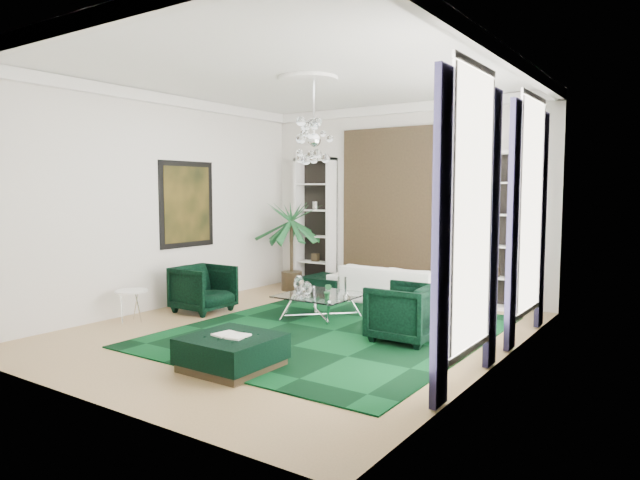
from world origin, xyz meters
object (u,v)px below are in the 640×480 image
Objects in this scene: armchair_right at (404,313)px; side_table at (132,306)px; armchair_left at (203,289)px; coffee_table at (321,307)px; ottoman_side at (329,286)px; palm at (291,234)px; ottoman_front at (232,353)px; sofa at (393,284)px.

side_table is at bearing -71.75° from armchair_right.
armchair_left is 3.76m from armchair_right.
armchair_left is at bearing -161.57° from coffee_table.
palm reaches higher than ottoman_side.
palm reaches higher than armchair_left.
armchair_right is 1.82m from coffee_table.
coffee_table is 0.50× the size of palm.
ottoman_side is 1.73× the size of side_table.
ottoman_side is at bearing 109.54° from ottoman_front.
palm is (-0.02, 2.57, 0.79)m from armchair_left.
armchair_left reaches higher than ottoman_front.
palm reaches higher than sofa.
side_table is at bearing -111.09° from ottoman_side.
sofa is 4.60× the size of side_table.
armchair_left is 2.13m from coffee_table.
sofa is 2.53m from palm.
sofa reaches higher than side_table.
armchair_left is 1.26m from side_table.
armchair_left is at bearing -89.54° from palm.
coffee_table is at bearing -60.35° from ottoman_side.
ottoman_front is at bearing -26.58° from armchair_right.
sofa is 4.66m from side_table.
armchair_left reaches higher than sofa.
armchair_right is at bearing -87.25° from armchair_left.
side_table is (-0.40, -1.19, -0.16)m from armchair_left.
sofa is at bearing 53.60° from side_table.
coffee_table is 2.31× the size of side_table.
armchair_left is at bearing 71.43° from side_table.
sofa reaches higher than ottoman_front.
side_table is at bearing 161.43° from armchair_left.
ottoman_front is at bearing -128.69° from armchair_left.
coffee_table is at bearing 102.25° from ottoman_front.
armchair_left and armchair_right have the same top height.
palm is at bearing 173.19° from ottoman_side.
armchair_left is 3.36m from ottoman_front.
sofa reaches higher than ottoman_side.
coffee_table is at bearing -71.57° from armchair_left.
coffee_table reaches higher than ottoman_side.
palm is (-3.78, 2.39, 0.79)m from armchair_right.
sofa is 2.68× the size of armchair_left.
side_table reaches higher than ottoman_front.
armchair_right is 0.99× the size of ottoman_side.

